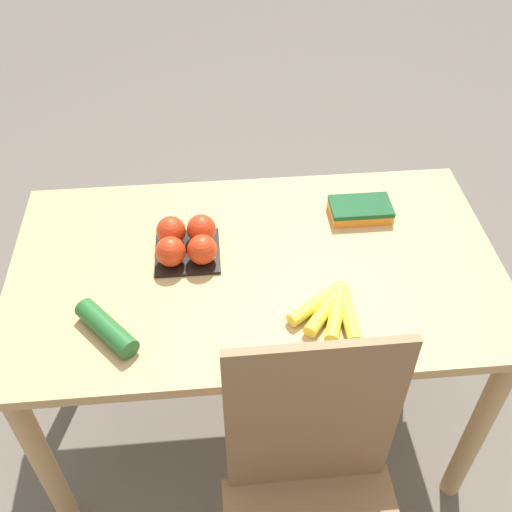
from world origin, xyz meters
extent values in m
plane|color=#665B51|center=(0.00, 0.00, 0.00)|extent=(12.00, 12.00, 0.00)
cube|color=tan|center=(0.00, 0.00, 0.74)|extent=(1.33, 0.76, 0.03)
cylinder|color=tan|center=(-0.60, -0.32, 0.36)|extent=(0.06, 0.06, 0.73)
cylinder|color=tan|center=(0.60, -0.32, 0.36)|extent=(0.06, 0.06, 0.73)
cylinder|color=tan|center=(-0.60, 0.32, 0.36)|extent=(0.06, 0.06, 0.73)
cylinder|color=tan|center=(0.60, 0.32, 0.36)|extent=(0.06, 0.06, 0.73)
cube|color=#8E6642|center=(-0.08, 0.46, 0.73)|extent=(0.39, 0.02, 0.53)
sphere|color=brown|center=(-0.21, 0.12, 0.78)|extent=(0.03, 0.03, 0.03)
cylinder|color=yellow|center=(-0.14, 0.17, 0.78)|extent=(0.16, 0.13, 0.03)
cylinder|color=yellow|center=(-0.16, 0.19, 0.78)|extent=(0.13, 0.16, 0.03)
cylinder|color=yellow|center=(-0.18, 0.20, 0.78)|extent=(0.09, 0.18, 0.03)
cylinder|color=yellow|center=(-0.21, 0.21, 0.78)|extent=(0.03, 0.17, 0.03)
cube|color=black|center=(0.18, -0.06, 0.76)|extent=(0.18, 0.18, 0.01)
sphere|color=red|center=(0.14, -0.10, 0.81)|extent=(0.08, 0.08, 0.08)
sphere|color=red|center=(0.22, -0.10, 0.81)|extent=(0.08, 0.08, 0.08)
sphere|color=red|center=(0.14, -0.02, 0.81)|extent=(0.08, 0.08, 0.08)
sphere|color=red|center=(0.22, -0.02, 0.81)|extent=(0.08, 0.08, 0.08)
cube|color=orange|center=(-0.32, -0.18, 0.78)|extent=(0.18, 0.11, 0.04)
cube|color=#145123|center=(-0.32, -0.18, 0.79)|extent=(0.18, 0.11, 0.01)
cylinder|color=#236028|center=(0.38, 0.21, 0.79)|extent=(0.16, 0.18, 0.05)
camera|label=1|loc=(0.10, 1.15, 1.90)|focal=42.00mm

